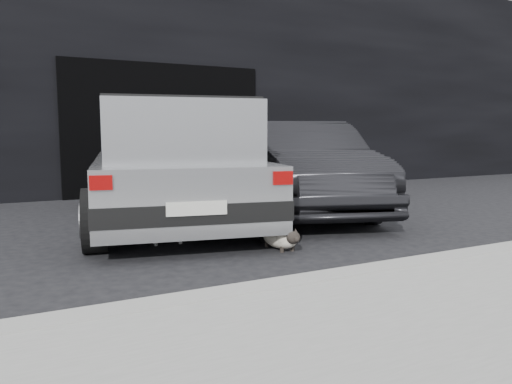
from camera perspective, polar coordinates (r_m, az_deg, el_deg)
name	(u,v)px	position (r m, az deg, el deg)	size (l,w,h in m)	color
ground	(187,234)	(6.24, -7.94, -4.74)	(80.00, 80.00, 0.00)	black
building_facade	(138,78)	(12.22, -13.30, 12.54)	(34.00, 4.00, 5.00)	black
garage_opening	(165,130)	(10.22, -10.31, 7.03)	(4.00, 0.10, 2.60)	black
curb	(397,270)	(4.55, 15.85, -8.55)	(18.00, 0.25, 0.12)	gray
silver_hatchback	(172,158)	(6.86, -9.61, 3.81)	(2.90, 4.76, 1.64)	#A7A9AC
second_car	(302,167)	(7.87, 5.28, 2.91)	(1.51, 4.32, 1.42)	black
cat_siamese	(282,238)	(5.34, 2.96, -5.33)	(0.28, 0.78, 0.27)	beige
cat_white	(170,230)	(5.70, -9.81, -4.28)	(0.69, 0.29, 0.32)	white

